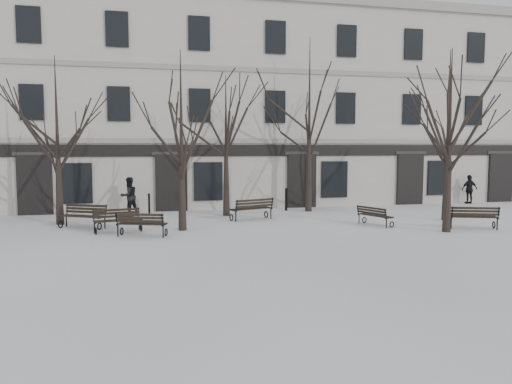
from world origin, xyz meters
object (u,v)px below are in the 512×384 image
object	(u,v)px
tree_3	(449,114)
bench_4	(252,208)
bench_1	(141,223)
bench_2	(473,216)
bench_3	(83,215)
bench_5	(374,215)
tree_1	(181,118)
bench_0	(118,220)
tree_2	(450,118)

from	to	relation	value
tree_3	bench_4	xyz separation A→B (m)	(-8.44, 2.00, -4.17)
bench_1	bench_2	size ratio (longest dim) A/B	0.97
bench_3	bench_5	distance (m)	11.95
bench_3	bench_5	xyz separation A→B (m)	(11.77, -2.07, -0.08)
tree_1	bench_1	xyz separation A→B (m)	(-1.58, -1.11, -3.88)
bench_3	tree_1	bearing A→B (deg)	7.80
bench_0	bench_4	size ratio (longest dim) A/B	0.91
bench_4	tree_3	bearing A→B (deg)	147.58
tree_1	bench_3	size ratio (longest dim) A/B	3.57
bench_0	bench_2	bearing A→B (deg)	-22.51
tree_3	bench_3	world-z (taller)	tree_3
tree_1	bench_2	xyz separation A→B (m)	(11.37, -2.33, -3.87)
tree_3	bench_5	bearing A→B (deg)	-169.47
tree_1	tree_2	world-z (taller)	tree_1
bench_5	tree_1	bearing A→B (deg)	64.89
bench_1	tree_3	bearing A→B (deg)	-154.88
bench_1	bench_4	bearing A→B (deg)	-126.71
bench_4	tree_1	bearing A→B (deg)	13.36
tree_3	bench_0	world-z (taller)	tree_3
tree_3	bench_4	distance (m)	9.62
tree_1	bench_2	world-z (taller)	tree_1
bench_2	bench_3	world-z (taller)	bench_3
bench_0	bench_4	world-z (taller)	bench_4
bench_1	bench_4	size ratio (longest dim) A/B	0.92
tree_2	bench_1	size ratio (longest dim) A/B	3.69
bench_3	tree_3	bearing A→B (deg)	23.40
bench_4	bench_5	world-z (taller)	bench_4
tree_2	bench_2	xyz separation A→B (m)	(1.45, 0.35, -3.86)
bench_0	bench_1	world-z (taller)	bench_1
bench_4	bench_0	bearing A→B (deg)	-0.16
bench_3	bench_0	bearing A→B (deg)	-15.48
bench_2	bench_0	bearing A→B (deg)	9.83
bench_1	tree_1	bearing A→B (deg)	-124.93
tree_3	bench_1	bearing A→B (deg)	-174.85
bench_5	tree_2	bearing A→B (deg)	-156.30
tree_1	tree_3	size ratio (longest dim) A/B	0.93
bench_1	tree_2	bearing A→B (deg)	-167.83
tree_2	tree_3	bearing A→B (deg)	56.95
bench_3	bench_1	bearing A→B (deg)	-19.94
bench_3	bench_2	bearing A→B (deg)	14.44
bench_1	bench_2	world-z (taller)	bench_2
bench_0	bench_2	size ratio (longest dim) A/B	0.96
bench_3	bench_5	size ratio (longest dim) A/B	1.16
tree_2	bench_2	size ratio (longest dim) A/B	3.59
bench_0	bench_3	world-z (taller)	bench_3
tree_1	bench_0	distance (m)	4.61
tree_3	bench_1	size ratio (longest dim) A/B	3.98
bench_0	bench_1	bearing A→B (deg)	-66.47
bench_1	bench_4	xyz separation A→B (m)	(4.87, 3.20, 0.04)
bench_4	bench_5	xyz separation A→B (m)	(4.62, -2.71, -0.10)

